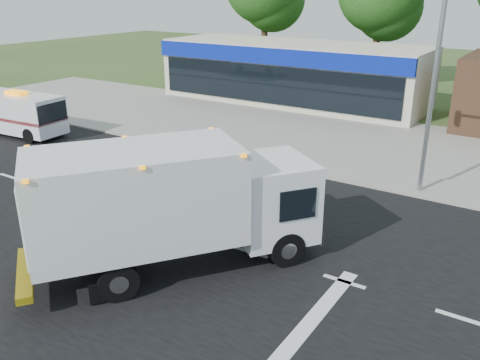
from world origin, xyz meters
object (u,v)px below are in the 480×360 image
at_px(emergency_worker, 123,202).
at_px(ambulance_van, 21,113).
at_px(traffic_signal_pole, 418,63).
at_px(ems_box_truck, 170,200).

bearing_deg(emergency_worker, ambulance_van, 121.47).
relative_size(emergency_worker, traffic_signal_pole, 0.24).
bearing_deg(traffic_signal_pole, ambulance_van, -170.51).
relative_size(ems_box_truck, emergency_worker, 4.17).
height_order(emergency_worker, traffic_signal_pole, traffic_signal_pole).
bearing_deg(ambulance_van, emergency_worker, -26.43).
xyz_separation_m(ems_box_truck, traffic_signal_pole, (3.77, 9.52, 2.84)).
bearing_deg(emergency_worker, ems_box_truck, -56.36).
height_order(ambulance_van, traffic_signal_pole, traffic_signal_pole).
bearing_deg(ambulance_van, ems_box_truck, -26.03).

